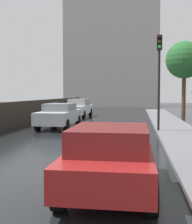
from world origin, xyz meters
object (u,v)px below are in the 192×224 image
object	(u,v)px
car_red_near_kerb	(111,157)
traffic_light	(159,65)
car_silver_mid_road	(59,115)
car_white_far_ahead	(78,108)
street_tree_mid	(184,60)

from	to	relation	value
car_red_near_kerb	traffic_light	world-z (taller)	traffic_light
car_silver_mid_road	car_white_far_ahead	xyz separation A→B (m)	(-0.50, 8.13, 0.05)
car_silver_mid_road	street_tree_mid	world-z (taller)	street_tree_mid
car_red_near_kerb	street_tree_mid	xyz separation A→B (m)	(4.35, 19.47, 4.07)
car_red_near_kerb	street_tree_mid	distance (m)	20.36
car_silver_mid_road	street_tree_mid	xyz separation A→B (m)	(8.40, 8.52, 4.02)
car_white_far_ahead	traffic_light	world-z (taller)	traffic_light
traffic_light	street_tree_mid	world-z (taller)	street_tree_mid
traffic_light	street_tree_mid	distance (m)	10.44
car_silver_mid_road	traffic_light	world-z (taller)	traffic_light
car_white_far_ahead	street_tree_mid	world-z (taller)	street_tree_mid
car_red_near_kerb	car_silver_mid_road	bearing A→B (deg)	110.09
car_silver_mid_road	street_tree_mid	distance (m)	12.63
street_tree_mid	car_silver_mid_road	bearing A→B (deg)	-134.58
car_red_near_kerb	traffic_light	distance (m)	10.01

